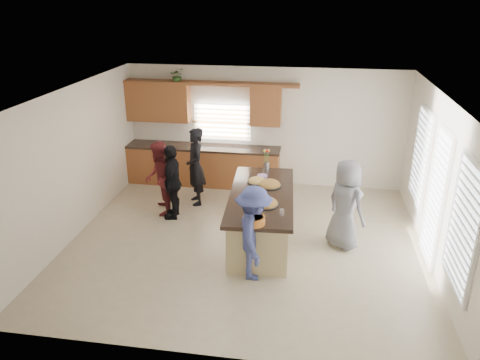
% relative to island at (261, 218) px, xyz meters
% --- Properties ---
extents(floor, '(6.50, 6.50, 0.00)m').
position_rel_island_xyz_m(floor, '(-0.27, -0.14, -0.45)').
color(floor, '#C2B390').
rests_on(floor, ground).
extents(room_shell, '(6.52, 6.02, 2.81)m').
position_rel_island_xyz_m(room_shell, '(-0.27, -0.14, 1.45)').
color(room_shell, silver).
rests_on(room_shell, ground).
extents(back_cabinetry, '(4.08, 0.66, 2.46)m').
position_rel_island_xyz_m(back_cabinetry, '(-1.74, 2.60, 0.46)').
color(back_cabinetry, brown).
rests_on(back_cabinetry, ground).
extents(right_wall_glazing, '(0.06, 4.00, 2.25)m').
position_rel_island_xyz_m(right_wall_glazing, '(2.95, -0.27, 0.89)').
color(right_wall_glazing, white).
rests_on(right_wall_glazing, ground).
extents(island, '(1.30, 2.76, 0.95)m').
position_rel_island_xyz_m(island, '(0.00, 0.00, 0.00)').
color(island, tan).
rests_on(island, ground).
extents(platter_front, '(0.49, 0.49, 0.20)m').
position_rel_island_xyz_m(platter_front, '(0.12, -0.48, 0.53)').
color(platter_front, black).
rests_on(platter_front, island).
extents(platter_mid, '(0.46, 0.46, 0.19)m').
position_rel_island_xyz_m(platter_mid, '(0.11, 0.37, 0.53)').
color(platter_mid, black).
rests_on(platter_mid, island).
extents(platter_back, '(0.39, 0.39, 0.16)m').
position_rel_island_xyz_m(platter_back, '(-0.14, 0.51, 0.52)').
color(platter_back, black).
rests_on(platter_back, island).
extents(salad_bowl, '(0.35, 0.35, 0.13)m').
position_rel_island_xyz_m(salad_bowl, '(0.02, -1.20, 0.57)').
color(salad_bowl, orange).
rests_on(salad_bowl, island).
extents(clear_cup, '(0.08, 0.08, 0.11)m').
position_rel_island_xyz_m(clear_cup, '(0.43, -0.83, 0.55)').
color(clear_cup, white).
rests_on(clear_cup, island).
extents(plate_stack, '(0.20, 0.20, 0.05)m').
position_rel_island_xyz_m(plate_stack, '(-0.08, 0.78, 0.52)').
color(plate_stack, '#A47FB9').
rests_on(plate_stack, island).
extents(flower_vase, '(0.14, 0.14, 0.44)m').
position_rel_island_xyz_m(flower_vase, '(-0.05, 1.25, 0.73)').
color(flower_vase, silver).
rests_on(flower_vase, island).
extents(potted_plant, '(0.39, 0.36, 0.36)m').
position_rel_island_xyz_m(potted_plant, '(-2.27, 2.68, 2.13)').
color(potted_plant, '#366729').
rests_on(potted_plant, back_cabinetry).
extents(woman_left_back, '(0.64, 0.74, 1.71)m').
position_rel_island_xyz_m(woman_left_back, '(-1.60, 1.43, 0.40)').
color(woman_left_back, black).
rests_on(woman_left_back, ground).
extents(woman_left_mid, '(0.80, 0.91, 1.56)m').
position_rel_island_xyz_m(woman_left_mid, '(-2.22, 0.83, 0.33)').
color(woman_left_mid, maroon).
rests_on(woman_left_mid, ground).
extents(woman_left_front, '(0.46, 0.95, 1.57)m').
position_rel_island_xyz_m(woman_left_front, '(-1.90, 0.69, 0.33)').
color(woman_left_front, black).
rests_on(woman_left_front, ground).
extents(woman_right_back, '(0.75, 1.11, 1.59)m').
position_rel_island_xyz_m(woman_right_back, '(0.02, -1.24, 0.34)').
color(woman_right_back, '#3C4583').
rests_on(woman_right_back, ground).
extents(woman_right_front, '(0.94, 0.97, 1.68)m').
position_rel_island_xyz_m(woman_right_front, '(1.51, 0.01, 0.39)').
color(woman_right_front, slate).
rests_on(woman_right_front, ground).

